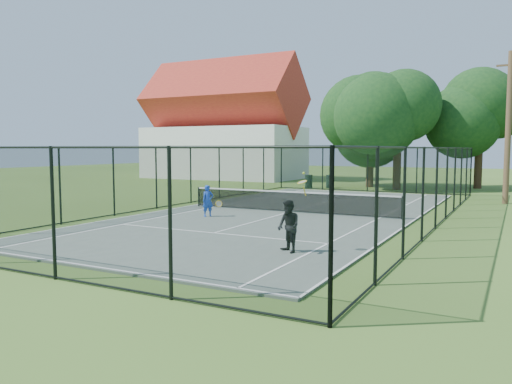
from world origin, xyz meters
The scene contains 13 objects.
ground centered at (0.00, 0.00, 0.00)m, with size 120.00×120.00×0.00m, color #405F20.
tennis_court centered at (0.00, 0.00, 0.03)m, with size 11.00×24.00×0.06m, color #4D5B52.
tennis_net centered at (0.00, 0.00, 0.58)m, with size 10.08×0.08×0.95m.
fence centered at (0.00, 0.00, 1.50)m, with size 13.10×26.10×3.00m.
tree_near_left centered at (-0.96, 17.12, 5.03)m, with size 6.27×6.27×8.18m.
tree_near_mid centered at (1.43, 15.53, 5.14)m, with size 6.38×6.38×8.35m.
tree_near_right centered at (6.47, 19.50, 4.93)m, with size 5.63×5.63×7.77m.
building centered at (-17.00, 22.00, 4.93)m, with size 15.30×8.15×11.87m.
trash_bin_left centered at (-4.69, 13.97, 0.50)m, with size 0.58×0.58×0.99m.
trash_bin_right centered at (-3.30, 14.69, 0.49)m, with size 0.58×0.58×0.98m.
utility_pole centered at (8.56, 9.00, 4.07)m, with size 1.40×0.30×8.02m.
player_blue centered at (-2.48, -2.99, 0.73)m, with size 0.86×0.58×1.33m.
player_black centered at (3.56, -8.11, 0.80)m, with size 0.90×0.92×2.24m.
Camera 1 is at (9.16, -20.63, 2.95)m, focal length 35.00 mm.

